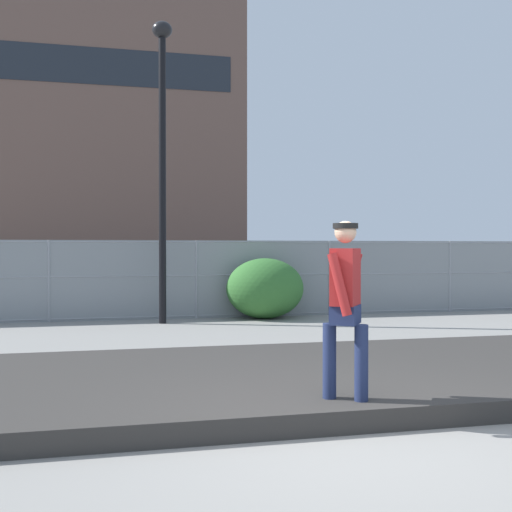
% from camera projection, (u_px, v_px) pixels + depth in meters
% --- Properties ---
extents(ground_plane, '(120.00, 120.00, 0.00)m').
position_uv_depth(ground_plane, '(357.00, 443.00, 5.31)').
color(ground_plane, gray).
extents(gravel_berm, '(13.23, 3.93, 0.22)m').
position_uv_depth(gravel_berm, '(286.00, 378.00, 7.44)').
color(gravel_berm, '#33302D').
rests_on(gravel_berm, ground_plane).
extents(skateboard, '(0.77, 0.62, 0.07)m').
position_uv_depth(skateboard, '(345.00, 416.00, 5.95)').
color(skateboard, '#2D608C').
rests_on(skateboard, ground_plane).
extents(skater, '(0.65, 0.61, 1.85)m').
position_uv_depth(skater, '(345.00, 304.00, 5.94)').
color(skater, '#B2ADA8').
rests_on(skater, skateboard).
extents(chain_fence, '(20.10, 0.06, 1.85)m').
position_uv_depth(chain_fence, '(196.00, 279.00, 14.82)').
color(chain_fence, gray).
rests_on(chain_fence, ground_plane).
extents(street_lamp, '(0.44, 0.44, 6.65)m').
position_uv_depth(street_lamp, '(162.00, 135.00, 13.76)').
color(street_lamp, black).
rests_on(street_lamp, ground_plane).
extents(parked_car_near, '(4.45, 2.05, 1.66)m').
position_uv_depth(parked_car_near, '(11.00, 279.00, 16.93)').
color(parked_car_near, '#566B4C').
rests_on(parked_car_near, ground_plane).
extents(parked_car_mid, '(4.54, 2.23, 1.66)m').
position_uv_depth(parked_car_mid, '(245.00, 276.00, 18.72)').
color(parked_car_mid, maroon).
rests_on(parked_car_mid, ground_plane).
extents(parked_car_far, '(4.52, 2.19, 1.66)m').
position_uv_depth(parked_car_far, '(410.00, 274.00, 20.19)').
color(parked_car_far, '#B7BABF').
rests_on(parked_car_far, ground_plane).
extents(library_building, '(30.21, 15.43, 22.57)m').
position_uv_depth(library_building, '(36.00, 125.00, 48.62)').
color(library_building, brown).
rests_on(library_building, ground_plane).
extents(shrub_left, '(1.85, 1.51, 1.43)m').
position_uv_depth(shrub_left, '(265.00, 288.00, 14.76)').
color(shrub_left, '#336B2D').
rests_on(shrub_left, ground_plane).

